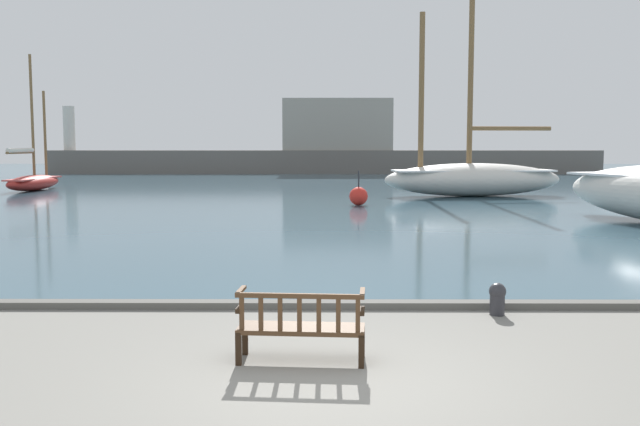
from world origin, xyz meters
TOP-DOWN VIEW (x-y plane):
  - ground_plane at (0.00, 0.00)m, footprint 160.00×160.00m
  - harbor_water at (0.00, 44.00)m, footprint 100.00×80.00m
  - quay_edge_kerb at (0.00, 3.85)m, footprint 40.00×0.30m
  - park_bench at (-0.38, 0.91)m, footprint 1.63×0.64m
  - sailboat_mid_port at (-16.55, 32.32)m, footprint 1.80×5.89m
  - sailboat_centre_channel at (7.42, 28.08)m, footprint 9.37×3.83m
  - mooring_bollard at (2.70, 3.40)m, footprint 0.28×0.28m
  - channel_buoy at (1.41, 22.67)m, footprint 0.79×0.79m
  - far_breakwater at (0.03, 54.67)m, footprint 47.89×2.40m

SIDE VIEW (x-z plane):
  - ground_plane at x=0.00m, z-range 0.00..0.00m
  - harbor_water at x=0.00m, z-range 0.00..0.08m
  - quay_edge_kerb at x=0.00m, z-range 0.00..0.12m
  - mooring_bollard at x=2.70m, z-range 0.02..0.55m
  - park_bench at x=-0.38m, z-range 0.01..0.93m
  - channel_buoy at x=1.41m, z-range -0.27..1.23m
  - sailboat_mid_port at x=-16.55m, z-range -3.13..4.49m
  - sailboat_centre_channel at x=7.42m, z-range -4.33..6.48m
  - far_breakwater at x=0.03m, z-range -1.36..5.24m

